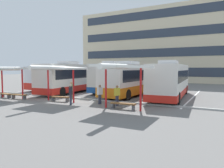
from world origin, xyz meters
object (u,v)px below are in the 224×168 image
Objects in this scene: waiting_passenger_3 at (117,94)px; waiting_shelter_0 at (9,69)px; coach_bus_4 at (170,81)px; bench_1 at (19,95)px; waiting_passenger_0 at (100,93)px; coach_bus_0 at (63,78)px; bench_0 at (6,94)px; bench_3 at (123,104)px; coach_bus_1 at (76,78)px; waiting_shelter_2 at (121,67)px; waiting_passenger_1 at (71,89)px; waiting_shelter_1 at (58,68)px; coach_bus_3 at (134,80)px; waiting_passenger_2 at (71,93)px; bench_2 at (60,98)px; coach_bus_2 at (116,77)px.

waiting_shelter_0 is at bearing -172.45° from waiting_passenger_3.
coach_bus_4 is 6.48× the size of bench_1.
coach_bus_0 is at bearing 142.68° from waiting_passenger_0.
bench_3 is at bearing 0.93° from bench_0.
waiting_shelter_2 is (9.99, -7.94, 1.22)m from coach_bus_1.
waiting_passenger_3 reaches higher than waiting_passenger_0.
waiting_shelter_1 is at bearing -88.99° from waiting_passenger_1.
waiting_passenger_0 is at bearing 157.98° from bench_3.
waiting_shelter_0 is 12.03m from bench_3.
waiting_shelter_0 is 0.95× the size of waiting_shelter_2.
coach_bus_3 is (7.57, 0.56, -0.08)m from coach_bus_1.
coach_bus_3 is 11.86m from bench_1.
coach_bus_3 is 7.02× the size of waiting_passenger_1.
coach_bus_0 is 14.06m from waiting_passenger_2.
bench_0 is at bearing -159.97° from waiting_passenger_1.
waiting_passenger_1 is (4.54, 2.20, 0.60)m from bench_1.
waiting_shelter_0 is at bearing -162.49° from bench_1.
coach_bus_3 reaches higher than bench_2.
coach_bus_3 is 6.86× the size of bench_1.
waiting_shelter_0 is (-1.77, -7.96, 1.07)m from coach_bus_1.
coach_bus_1 is 7.85m from bench_1.
waiting_passenger_3 is at bearing 6.61° from bench_1.
coach_bus_2 is at bearing 3.57° from coach_bus_0.
bench_0 is 0.85× the size of bench_3.
coach_bus_0 is 8.21m from coach_bus_2.
waiting_passenger_2 is (-4.37, -0.42, 0.64)m from bench_3.
coach_bus_3 reaches higher than waiting_passenger_2.
bench_0 is 12.93m from waiting_shelter_2.
waiting_passenger_3 is at bearing 5.57° from bench_2.
bench_0 is 12.66m from bench_3.
coach_bus_3 reaches higher than bench_0.
coach_bus_0 is 0.89× the size of coach_bus_1.
waiting_passenger_1 is at bearing 164.16° from waiting_passenger_0.
coach_bus_3 is at bearing 101.36° from waiting_passenger_3.
waiting_passenger_2 is at bearing -127.41° from coach_bus_4.
coach_bus_1 is at bearing 142.83° from bench_3.
coach_bus_2 reaches higher than coach_bus_1.
waiting_passenger_2 is at bearing -141.06° from waiting_passenger_0.
waiting_shelter_1 is 6.33m from waiting_shelter_2.
waiting_passenger_1 is (5.44, 2.49, -1.88)m from waiting_shelter_0.
waiting_shelter_0 is 9.51m from waiting_passenger_0.
bench_3 is 1.55m from waiting_passenger_3.
waiting_passenger_3 is (3.37, 1.47, -0.07)m from waiting_passenger_2.
waiting_passenger_2 is at bearing -1.51° from bench_0.
bench_1 is 9.94m from waiting_passenger_3.
waiting_shelter_2 is at bearing -35.86° from coach_bus_0.
waiting_shelter_0 is at bearing -11.25° from bench_0.
bench_0 is 11.74m from waiting_passenger_3.
coach_bus_4 is 9.96m from waiting_passenger_2.
bench_3 is at bearing 0.53° from bench_1.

